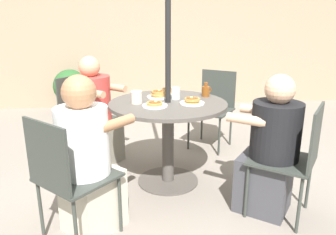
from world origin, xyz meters
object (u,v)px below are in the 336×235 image
at_px(potted_shrub, 71,90).
at_px(diner_east, 270,152).
at_px(patio_chair_north, 66,173).
at_px(drinking_glass_a, 176,93).
at_px(syrup_bottle, 206,91).
at_px(coffee_cup, 137,97).
at_px(pancake_plate_b, 155,105).
at_px(patio_chair_west, 82,112).
at_px(pancake_plate_a, 158,95).
at_px(patio_table, 168,120).
at_px(diner_north, 88,163).
at_px(patio_chair_east, 295,155).
at_px(diner_west, 95,116).
at_px(pancake_plate_c, 192,101).
at_px(pancake_plate_d, 170,91).
at_px(patio_chair_south, 214,104).

bearing_deg(potted_shrub, diner_east, -56.71).
height_order(patio_chair_north, drinking_glass_a, patio_chair_north).
relative_size(syrup_bottle, coffee_cup, 1.25).
xyz_separation_m(diner_east, pancake_plate_b, (-0.85, 0.43, 0.29)).
bearing_deg(patio_chair_west, potted_shrub, -127.46).
bearing_deg(pancake_plate_a, patio_table, -70.15).
relative_size(diner_north, pancake_plate_b, 5.33).
height_order(patio_chair_north, patio_chair_east, same).
distance_m(pancake_plate_b, syrup_bottle, 0.60).
height_order(diner_west, potted_shrub, diner_west).
bearing_deg(pancake_plate_a, patio_chair_west, 147.84).
distance_m(patio_chair_north, coffee_cup, 0.96).
bearing_deg(patio_chair_east, pancake_plate_a, 85.05).
xyz_separation_m(patio_table, pancake_plate_c, (0.20, -0.08, 0.19)).
bearing_deg(patio_chair_east, syrup_bottle, 67.22).
distance_m(patio_table, pancake_plate_b, 0.26).
bearing_deg(patio_table, pancake_plate_d, 81.69).
xyz_separation_m(diner_east, pancake_plate_d, (-0.67, 0.94, 0.29)).
bearing_deg(patio_chair_west, coffee_cup, 78.44).
height_order(diner_north, patio_chair_east, diner_north).
bearing_deg(diner_north, diner_east, 47.93).
bearing_deg(patio_chair_north, patio_chair_west, 137.26).
xyz_separation_m(diner_east, patio_chair_west, (-1.57, 1.24, 0.02)).
height_order(diner_west, pancake_plate_a, diner_west).
relative_size(patio_chair_east, diner_east, 0.81).
relative_size(diner_east, pancake_plate_c, 5.15).
height_order(patio_chair_south, patio_chair_west, same).
distance_m(diner_north, syrup_bottle, 1.35).
relative_size(pancake_plate_a, syrup_bottle, 1.58).
xyz_separation_m(patio_chair_south, pancake_plate_d, (-0.58, -0.49, 0.27)).
distance_m(patio_chair_east, pancake_plate_a, 1.30).
bearing_deg(diner_north, coffee_cup, 104.90).
relative_size(pancake_plate_a, coffee_cup, 1.97).
xyz_separation_m(diner_north, potted_shrub, (-0.68, 3.20, -0.14)).
distance_m(diner_west, coffee_cup, 0.80).
xyz_separation_m(patio_chair_east, diner_west, (-1.58, 1.23, -0.02)).
xyz_separation_m(patio_table, patio_chair_south, (0.64, 0.88, -0.09)).
height_order(patio_chair_north, diner_west, diner_west).
distance_m(diner_north, pancake_plate_a, 1.06).
bearing_deg(syrup_bottle, coffee_cup, -162.88).
xyz_separation_m(patio_chair_south, syrup_bottle, (-0.26, -0.70, 0.31)).
relative_size(syrup_bottle, potted_shrub, 0.19).
height_order(coffee_cup, potted_shrub, coffee_cup).
xyz_separation_m(diner_east, syrup_bottle, (-0.35, 0.74, 0.33)).
bearing_deg(pancake_plate_c, patio_table, 159.46).
height_order(diner_north, diner_east, diner_north).
height_order(diner_west, syrup_bottle, diner_west).
bearing_deg(diner_east, syrup_bottle, 62.42).
bearing_deg(pancake_plate_b, drinking_glass_a, 49.48).
bearing_deg(potted_shrub, pancake_plate_b, -66.12).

